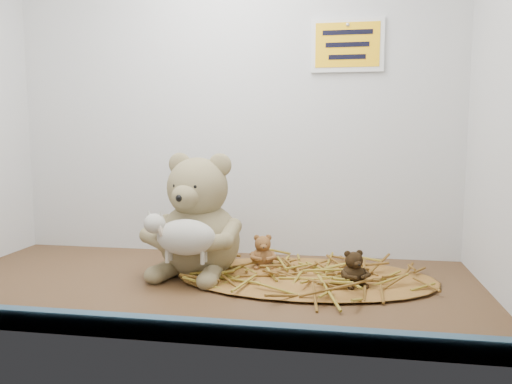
% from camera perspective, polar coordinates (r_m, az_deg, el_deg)
% --- Properties ---
extents(alcove_shell, '(1.20, 0.60, 0.90)m').
position_cam_1_polar(alcove_shell, '(1.15, -5.03, 12.75)').
color(alcove_shell, '#432D17').
rests_on(alcove_shell, ground).
extents(front_rail, '(1.19, 0.02, 0.04)m').
position_cam_1_polar(front_rail, '(0.85, -11.39, -14.95)').
color(front_rail, '#355366').
rests_on(front_rail, shelf_floor).
extents(straw_bed, '(0.59, 0.34, 0.01)m').
position_cam_1_polar(straw_bed, '(1.15, 5.61, -9.63)').
color(straw_bed, brown).
rests_on(straw_bed, shelf_floor).
extents(main_teddy, '(0.27, 0.28, 0.28)m').
position_cam_1_polar(main_teddy, '(1.16, -6.52, -2.56)').
color(main_teddy, '#94835B').
rests_on(main_teddy, shelf_floor).
extents(toy_lamb, '(0.17, 0.10, 0.11)m').
position_cam_1_polar(toy_lamb, '(1.07, -8.01, -5.15)').
color(toy_lamb, beige).
rests_on(toy_lamb, main_teddy).
extents(mini_teddy_tan, '(0.08, 0.08, 0.08)m').
position_cam_1_polar(mini_teddy_tan, '(1.20, 0.77, -6.61)').
color(mini_teddy_tan, '#92592F').
rests_on(mini_teddy_tan, straw_bed).
extents(mini_teddy_brown, '(0.08, 0.08, 0.08)m').
position_cam_1_polar(mini_teddy_brown, '(1.08, 11.08, -8.39)').
color(mini_teddy_brown, black).
rests_on(mini_teddy_brown, straw_bed).
extents(wall_sign, '(0.16, 0.01, 0.11)m').
position_cam_1_polar(wall_sign, '(1.33, 10.39, 16.19)').
color(wall_sign, '#F0AB0C').
rests_on(wall_sign, back_wall).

